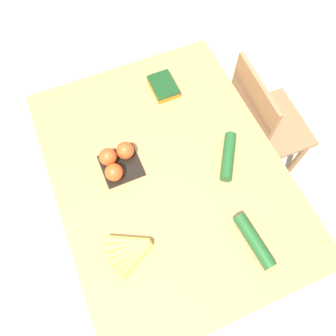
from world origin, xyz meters
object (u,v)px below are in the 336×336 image
at_px(chair, 260,126).
at_px(cucumber_far, 254,241).
at_px(tomato_pack, 117,161).
at_px(banana_bunch, 131,250).
at_px(cucumber_near, 228,156).
at_px(carrot_bag, 163,86).

height_order(chair, cucumber_far, chair).
bearing_deg(tomato_pack, banana_bunch, -11.26).
height_order(tomato_pack, cucumber_near, tomato_pack).
relative_size(banana_bunch, cucumber_far, 0.79).
distance_m(tomato_pack, carrot_bag, 0.46).
relative_size(banana_bunch, cucumber_near, 0.84).
relative_size(carrot_bag, cucumber_far, 0.68).
xyz_separation_m(banana_bunch, cucumber_near, (-0.21, 0.53, 0.01)).
bearing_deg(chair, carrot_bag, 66.60).
height_order(banana_bunch, cucumber_far, cucumber_far).
xyz_separation_m(chair, tomato_pack, (0.06, -0.84, 0.34)).
height_order(banana_bunch, carrot_bag, carrot_bag).
xyz_separation_m(banana_bunch, carrot_bag, (-0.68, 0.42, 0.01)).
height_order(chair, cucumber_near, chair).
height_order(carrot_bag, cucumber_near, cucumber_near).
xyz_separation_m(carrot_bag, cucumber_near, (0.47, 0.11, 0.00)).
relative_size(banana_bunch, tomato_pack, 1.08).
distance_m(chair, carrot_bag, 0.64).
distance_m(chair, tomato_pack, 0.91).
bearing_deg(cucumber_far, carrot_bag, -177.73).
bearing_deg(carrot_bag, banana_bunch, -31.65).
bearing_deg(cucumber_far, banana_bunch, -109.03).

